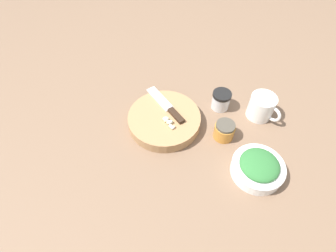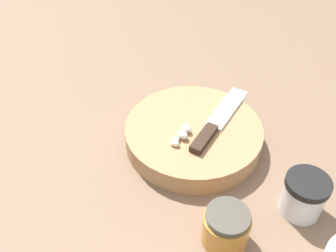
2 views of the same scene
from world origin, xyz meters
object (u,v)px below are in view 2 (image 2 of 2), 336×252
object	(u,v)px
garlic_cloves	(183,134)
spice_jar	(304,195)
honey_jar	(226,227)
cutting_board	(193,135)
chef_knife	(217,122)

from	to	relation	value
garlic_cloves	spice_jar	world-z (taller)	spice_jar
spice_jar	honey_jar	size ratio (longest dim) A/B	1.01
spice_jar	honey_jar	distance (m)	0.14
cutting_board	honey_jar	distance (m)	0.22
cutting_board	garlic_cloves	xyz separation A→B (m)	(-0.02, 0.03, 0.03)
spice_jar	cutting_board	bearing A→B (deg)	28.87
cutting_board	spice_jar	bearing A→B (deg)	-151.13
cutting_board	chef_knife	xyz separation A→B (m)	(-0.01, -0.04, 0.03)
garlic_cloves	honey_jar	size ratio (longest dim) A/B	0.73
honey_jar	garlic_cloves	bearing A→B (deg)	0.08
garlic_cloves	spice_jar	bearing A→B (deg)	-142.31
garlic_cloves	honey_jar	world-z (taller)	honey_jar
garlic_cloves	honey_jar	xyz separation A→B (m)	(-0.20, -0.00, -0.02)
garlic_cloves	honey_jar	bearing A→B (deg)	-179.92
spice_jar	garlic_cloves	bearing A→B (deg)	37.69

